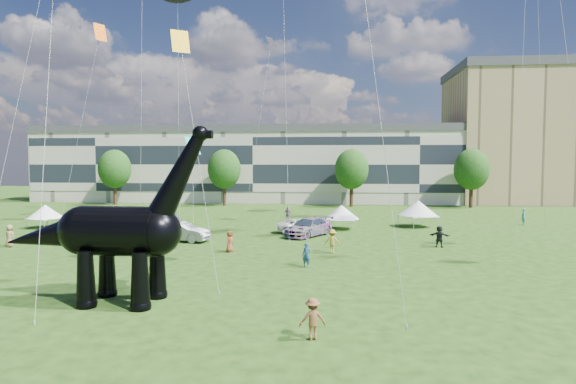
{
  "coord_description": "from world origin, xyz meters",
  "views": [
    {
      "loc": [
        4.95,
        -21.83,
        6.85
      ],
      "look_at": [
        2.23,
        8.0,
        5.0
      ],
      "focal_mm": 30.0,
      "sensor_mm": 36.0,
      "label": 1
    }
  ],
  "objects": [
    {
      "name": "ground",
      "position": [
        0.0,
        0.0,
        0.0
      ],
      "size": [
        220.0,
        220.0,
        0.0
      ],
      "primitive_type": "plane",
      "color": "#16330C",
      "rests_on": "ground"
    },
    {
      "name": "apartment_block",
      "position": [
        40.0,
        65.0,
        11.0
      ],
      "size": [
        28.0,
        18.0,
        22.0
      ],
      "primitive_type": "cube",
      "color": "tan",
      "rests_on": "ground"
    },
    {
      "name": "gazebo_near",
      "position": [
        5.97,
        27.43,
        1.75
      ],
      "size": [
        3.98,
        3.98,
        2.49
      ],
      "rotation": [
        0.0,
        0.0,
        -0.12
      ],
      "color": "white",
      "rests_on": "ground"
    },
    {
      "name": "tree_mid_right",
      "position": [
        8.0,
        53.0,
        6.29
      ],
      "size": [
        5.2,
        5.2,
        9.44
      ],
      "color": "#382314",
      "rests_on": "ground"
    },
    {
      "name": "tree_far_left",
      "position": [
        -30.0,
        53.0,
        6.29
      ],
      "size": [
        5.2,
        5.2,
        9.44
      ],
      "color": "#382314",
      "rests_on": "ground"
    },
    {
      "name": "car_white",
      "position": [
        2.14,
        24.49,
        0.68
      ],
      "size": [
        5.22,
        3.04,
        1.37
      ],
      "primitive_type": "imported",
      "rotation": [
        0.0,
        0.0,
        1.74
      ],
      "color": "white",
      "rests_on": "ground"
    },
    {
      "name": "car_dark",
      "position": [
        2.82,
        22.5,
        0.83
      ],
      "size": [
        4.96,
        6.13,
        1.67
      ],
      "primitive_type": "imported",
      "rotation": [
        0.0,
        0.0,
        -0.54
      ],
      "color": "#595960",
      "rests_on": "ground"
    },
    {
      "name": "visitors",
      "position": [
        -0.95,
        15.88,
        0.87
      ],
      "size": [
        53.04,
        38.29,
        1.89
      ],
      "color": "#673272",
      "rests_on": "ground"
    },
    {
      "name": "terrace_row",
      "position": [
        -8.0,
        62.0,
        6.0
      ],
      "size": [
        78.0,
        11.0,
        12.0
      ],
      "primitive_type": "cube",
      "color": "beige",
      "rests_on": "ground"
    },
    {
      "name": "car_silver",
      "position": [
        -11.73,
        26.74,
        0.8
      ],
      "size": [
        4.01,
        5.04,
        1.61
      ],
      "primitive_type": "imported",
      "rotation": [
        0.0,
        0.0,
        0.53
      ],
      "color": "silver",
      "rests_on": "ground"
    },
    {
      "name": "car_grey",
      "position": [
        -8.04,
        18.54,
        0.83
      ],
      "size": [
        5.3,
        2.75,
        1.66
      ],
      "primitive_type": "imported",
      "rotation": [
        0.0,
        0.0,
        1.37
      ],
      "color": "gray",
      "rests_on": "ground"
    },
    {
      "name": "gazebo_left",
      "position": [
        -24.88,
        25.7,
        1.7
      ],
      "size": [
        4.38,
        4.38,
        2.43
      ],
      "rotation": [
        0.0,
        0.0,
        -0.31
      ],
      "color": "white",
      "rests_on": "ground"
    },
    {
      "name": "dinosaur_sculpture",
      "position": [
        -5.68,
        0.54,
        3.36
      ],
      "size": [
        10.88,
        3.09,
        8.9
      ],
      "rotation": [
        0.0,
        0.0,
        -0.04
      ],
      "color": "black",
      "rests_on": "ground"
    },
    {
      "name": "tree_far_right",
      "position": [
        26.0,
        53.0,
        6.29
      ],
      "size": [
        5.2,
        5.2,
        9.44
      ],
      "color": "#382314",
      "rests_on": "ground"
    },
    {
      "name": "gazebo_far",
      "position": [
        14.12,
        30.06,
        1.98
      ],
      "size": [
        5.32,
        5.32,
        2.82
      ],
      "rotation": [
        0.0,
        0.0,
        0.41
      ],
      "color": "silver",
      "rests_on": "ground"
    },
    {
      "name": "tree_mid_left",
      "position": [
        -12.0,
        53.0,
        6.29
      ],
      "size": [
        5.2,
        5.2,
        9.44
      ],
      "color": "#382314",
      "rests_on": "ground"
    }
  ]
}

